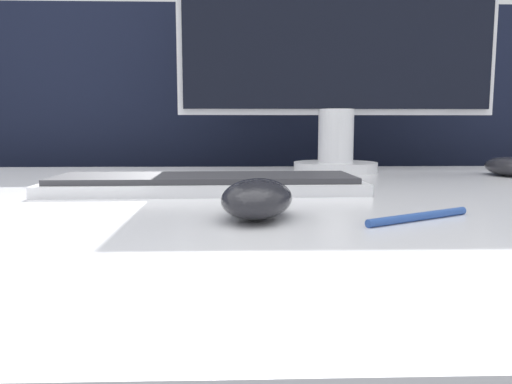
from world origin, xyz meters
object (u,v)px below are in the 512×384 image
computer_mouse_far (508,166)px  keyboard (205,184)px  monitor (338,30)px  computer_mouse_near (257,198)px

computer_mouse_far → keyboard: bearing=-158.1°
monitor → computer_mouse_far: (0.31, -0.10, -0.27)m
keyboard → computer_mouse_near: bearing=-73.8°
computer_mouse_near → keyboard: 0.22m
computer_mouse_near → keyboard: (-0.07, 0.21, -0.01)m
computer_mouse_near → monitor: 0.63m
monitor → computer_mouse_far: 0.42m
computer_mouse_near → keyboard: computer_mouse_near is taller
computer_mouse_near → keyboard: size_ratio=0.29×
computer_mouse_near → monitor: monitor is taller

